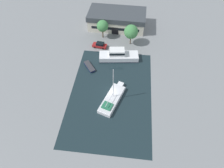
# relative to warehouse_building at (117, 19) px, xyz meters

# --- Properties ---
(ground_plane) EXTENTS (440.00, 440.00, 0.00)m
(ground_plane) POSITION_rel_warehouse_building_xyz_m (1.41, -29.87, -2.67)
(ground_plane) COLOR gray
(water_canal) EXTENTS (20.11, 31.37, 0.01)m
(water_canal) POSITION_rel_warehouse_building_xyz_m (1.41, -29.87, -2.67)
(water_canal) COLOR #19282D
(water_canal) RESTS_ON ground
(warehouse_building) EXTENTS (19.28, 10.51, 5.28)m
(warehouse_building) POSITION_rel_warehouse_building_xyz_m (0.00, 0.00, 0.00)
(warehouse_building) COLOR beige
(warehouse_building) RESTS_ON ground
(quay_tree_near_building) EXTENTS (4.24, 4.24, 6.61)m
(quay_tree_near_building) POSITION_rel_warehouse_building_xyz_m (5.12, -9.37, 1.81)
(quay_tree_near_building) COLOR brown
(quay_tree_near_building) RESTS_ON ground
(quay_tree_by_water) EXTENTS (3.63, 3.63, 6.05)m
(quay_tree_by_water) POSITION_rel_warehouse_building_xyz_m (-3.88, -6.91, 1.54)
(quay_tree_by_water) COLOR brown
(quay_tree_by_water) RESTS_ON ground
(parked_car) EXTENTS (4.56, 2.40, 1.66)m
(parked_car) POSITION_rel_warehouse_building_xyz_m (-4.13, -12.07, -1.85)
(parked_car) COLOR maroon
(parked_car) RESTS_ON ground
(sailboat_moored) EXTENTS (6.05, 10.66, 10.18)m
(sailboat_moored) POSITION_rel_warehouse_building_xyz_m (1.95, -31.92, -2.06)
(sailboat_moored) COLOR white
(sailboat_moored) RESTS_ON water_canal
(motor_cruiser) EXTENTS (11.68, 5.00, 3.46)m
(motor_cruiser) POSITION_rel_warehouse_building_xyz_m (2.03, -16.77, -1.42)
(motor_cruiser) COLOR white
(motor_cruiser) RESTS_ON water_canal
(small_dinghy) EXTENTS (3.93, 4.63, 0.64)m
(small_dinghy) POSITION_rel_warehouse_building_xyz_m (-5.66, -21.26, -2.34)
(small_dinghy) COLOR #19234C
(small_dinghy) RESTS_ON water_canal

